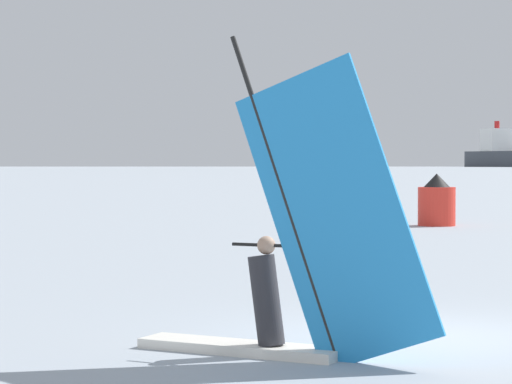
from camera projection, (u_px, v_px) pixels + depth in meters
ground_plane at (428, 336)px, 14.31m from camera, size 4000.00×4000.00×0.00m
windsurfer at (289, 273)px, 12.75m from camera, size 3.82×0.68×3.94m
channel_buoy at (437, 203)px, 39.94m from camera, size 1.37×1.37×1.92m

